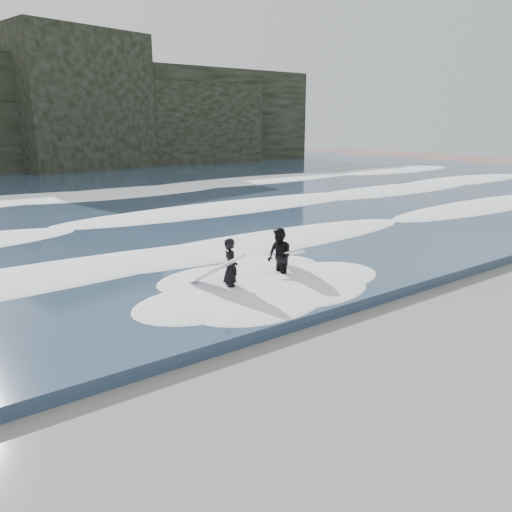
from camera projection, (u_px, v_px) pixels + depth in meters
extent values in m
plane|color=#845C53|center=(388.00, 397.00, 8.45)|extent=(120.00, 120.00, 0.00)
cube|color=#273B54|center=(16.00, 195.00, 30.98)|extent=(90.00, 52.00, 0.30)
ellipsoid|color=white|center=(156.00, 260.00, 15.35)|extent=(60.00, 3.20, 0.20)
ellipsoid|color=white|center=(83.00, 223.00, 20.79)|extent=(60.00, 4.00, 0.24)
ellipsoid|color=white|center=(31.00, 197.00, 27.79)|extent=(60.00, 4.80, 0.30)
imported|color=black|center=(231.00, 268.00, 13.03)|extent=(0.52, 0.67, 1.62)
ellipsoid|color=white|center=(217.00, 269.00, 12.83)|extent=(1.22, 2.04, 1.22)
imported|color=black|center=(279.00, 257.00, 14.07)|extent=(0.70, 0.86, 1.65)
ellipsoid|color=white|center=(291.00, 253.00, 14.30)|extent=(1.28, 2.11, 0.69)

